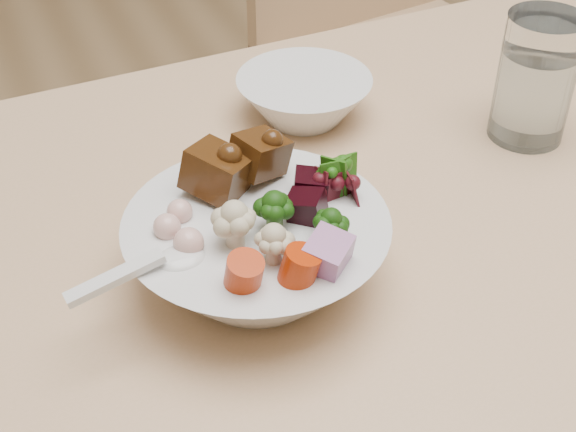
% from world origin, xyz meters
% --- Properties ---
extents(chair_far, '(0.49, 0.49, 0.93)m').
position_xyz_m(chair_far, '(0.15, 0.62, 0.52)').
color(chair_far, tan).
rests_on(chair_far, ground).
extents(food_bowl, '(0.22, 0.22, 0.12)m').
position_xyz_m(food_bowl, '(-0.36, -0.06, 0.71)').
color(food_bowl, silver).
rests_on(food_bowl, dining_table).
extents(soup_spoon, '(0.11, 0.04, 0.02)m').
position_xyz_m(soup_spoon, '(-0.45, -0.08, 0.73)').
color(soup_spoon, silver).
rests_on(soup_spoon, food_bowl).
extents(water_glass, '(0.08, 0.08, 0.14)m').
position_xyz_m(water_glass, '(-0.02, 0.04, 0.73)').
color(water_glass, white).
rests_on(water_glass, dining_table).
extents(side_bowl, '(0.15, 0.15, 0.05)m').
position_xyz_m(side_bowl, '(-0.22, 0.16, 0.69)').
color(side_bowl, silver).
rests_on(side_bowl, dining_table).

